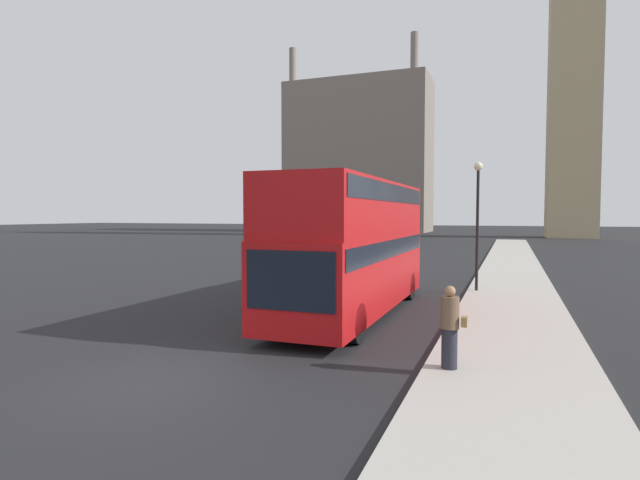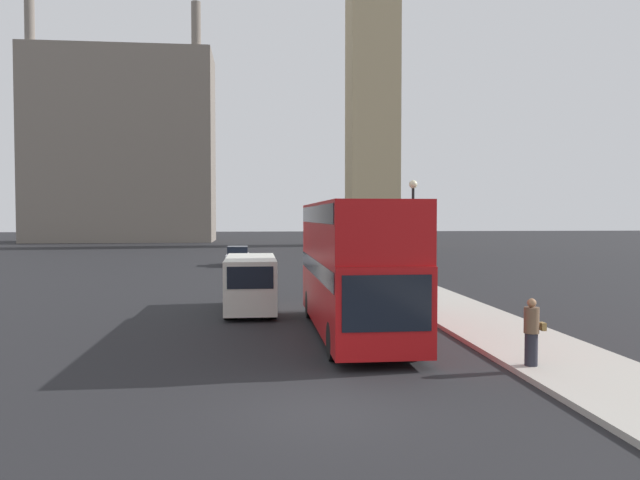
% 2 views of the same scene
% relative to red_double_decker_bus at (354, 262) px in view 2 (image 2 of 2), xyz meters
% --- Properties ---
extents(ground_plane, '(300.00, 300.00, 0.00)m').
position_rel_red_double_decker_bus_xyz_m(ground_plane, '(-1.83, -7.86, -2.45)').
color(ground_plane, black).
extents(sidewalk_strip, '(3.48, 120.00, 0.15)m').
position_rel_red_double_decker_bus_xyz_m(sidewalk_strip, '(4.91, -7.86, -2.37)').
color(sidewalk_strip, '#ADA89E').
rests_on(sidewalk_strip, ground_plane).
extents(building_block_distant, '(27.90, 11.76, 35.74)m').
position_rel_red_double_decker_bus_xyz_m(building_block_distant, '(-23.62, 79.61, 12.25)').
color(building_block_distant, slate).
rests_on(building_block_distant, ground_plane).
extents(red_double_decker_bus, '(2.64, 10.30, 4.39)m').
position_rel_red_double_decker_bus_xyz_m(red_double_decker_bus, '(0.00, 0.00, 0.00)').
color(red_double_decker_bus, '#B71114').
rests_on(red_double_decker_bus, ground_plane).
extents(white_van, '(2.04, 5.62, 2.26)m').
position_rel_red_double_decker_bus_xyz_m(white_van, '(-3.45, 5.35, -1.23)').
color(white_van, silver).
rests_on(white_van, ground_plane).
extents(pedestrian, '(0.54, 0.38, 1.72)m').
position_rel_red_double_decker_bus_xyz_m(pedestrian, '(3.70, -5.32, -1.44)').
color(pedestrian, '#23232D').
rests_on(pedestrian, sidewalk_strip).
extents(street_lamp, '(0.36, 0.36, 5.36)m').
position_rel_red_double_decker_bus_xyz_m(street_lamp, '(3.53, 5.98, 1.26)').
color(street_lamp, black).
rests_on(street_lamp, sidewalk_strip).
extents(parked_sedan, '(1.77, 4.46, 1.54)m').
position_rel_red_double_decker_bus_xyz_m(parked_sedan, '(-4.62, 29.95, -1.75)').
color(parked_sedan, silver).
rests_on(parked_sedan, ground_plane).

